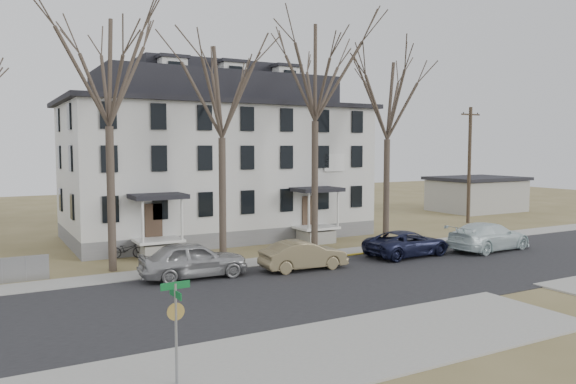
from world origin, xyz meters
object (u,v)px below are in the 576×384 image
street_sign (176,318)px  car_navy (407,244)px  boarding_house (217,160)px  car_tan (304,256)px  car_silver (193,260)px  tree_center (315,66)px  utility_pole_far (469,164)px  tree_mid_left (221,85)px  bicycle_left (127,250)px  tree_far_left (108,64)px  tree_mid_right (388,95)px  car_white (489,237)px

street_sign → car_navy: bearing=28.7°
boarding_house → car_tan: boarding_house is taller
car_silver → street_sign: (-4.51, -11.39, 0.96)m
boarding_house → tree_center: (3.00, -8.15, 5.71)m
utility_pole_far → tree_mid_left: bearing=-169.9°
bicycle_left → tree_far_left: bearing=176.0°
tree_mid_left → car_silver: size_ratio=2.49×
tree_far_left → bicycle_left: 10.32m
tree_center → utility_pole_far: bearing=13.5°
car_navy → tree_center: bearing=36.3°
car_tan → car_navy: car_tan is taller
tree_mid_right → bicycle_left: bearing=170.3°
tree_center → car_white: bearing=-30.7°
car_navy → car_white: (5.50, -1.03, 0.11)m
boarding_house → tree_center: bearing=-69.8°
car_tan → car_navy: size_ratio=0.86×
tree_mid_left → street_sign: tree_mid_left is taller
boarding_house → bicycle_left: bearing=-144.7°
tree_far_left → street_sign: (-1.48, -14.93, -8.52)m
bicycle_left → car_navy: bearing=-94.4°
tree_mid_left → tree_mid_right: same height
boarding_house → car_tan: 13.53m
tree_mid_left → car_navy: 13.73m
utility_pole_far → street_sign: utility_pole_far is taller
boarding_house → tree_mid_right: bearing=-43.8°
car_tan → tree_mid_left: bearing=32.2°
car_silver → tree_mid_right: bearing=-72.9°
tree_mid_right → car_white: bearing=-56.6°
tree_center → street_sign: size_ratio=5.27×
tree_mid_left → car_silver: tree_mid_left is taller
utility_pole_far → tree_mid_right: bearing=-160.7°
car_navy → tree_mid_left: bearing=62.6°
utility_pole_far → car_tan: bearing=-157.4°
tree_mid_left → utility_pole_far: (23.50, 4.20, -4.70)m
car_silver → street_sign: 12.28m
tree_far_left → street_sign: size_ratio=4.92×
tree_far_left → car_white: tree_far_left is taller
tree_mid_left → boarding_house: bearing=69.8°
car_silver → car_tan: size_ratio=1.14×
boarding_house → car_silver: 13.88m
tree_mid_left → car_tan: tree_mid_left is taller
car_tan → car_navy: 7.01m
tree_center → car_silver: tree_center is taller
boarding_house → car_white: size_ratio=3.59×
tree_mid_left → car_white: tree_mid_left is taller
utility_pole_far → car_white: bearing=-131.5°
boarding_house → car_navy: bearing=-62.4°
car_silver → car_navy: bearing=-90.3°
utility_pole_far → car_white: size_ratio=1.64×
tree_far_left → car_navy: tree_far_left is taller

